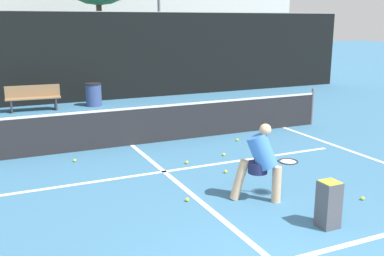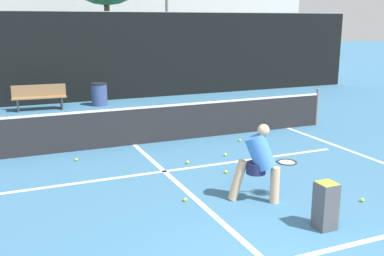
{
  "view_description": "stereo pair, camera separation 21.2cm",
  "coord_description": "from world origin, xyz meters",
  "px_view_note": "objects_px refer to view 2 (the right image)",
  "views": [
    {
      "loc": [
        -3.08,
        -3.59,
        2.97
      ],
      "look_at": [
        0.44,
        4.1,
        0.95
      ],
      "focal_mm": 42.0,
      "sensor_mm": 36.0,
      "label": 1
    },
    {
      "loc": [
        -2.88,
        -3.67,
        2.97
      ],
      "look_at": [
        0.44,
        4.1,
        0.95
      ],
      "focal_mm": 42.0,
      "sensor_mm": 36.0,
      "label": 2
    }
  ],
  "objects_px": {
    "courtside_bench": "(39,96)",
    "trash_bin": "(99,94)",
    "ball_hopper": "(326,205)",
    "parked_car": "(97,73)",
    "player_practicing": "(259,161)"
  },
  "relations": [
    {
      "from": "ball_hopper",
      "to": "parked_car",
      "type": "relative_size",
      "value": 0.16
    },
    {
      "from": "ball_hopper",
      "to": "courtside_bench",
      "type": "bearing_deg",
      "value": 105.26
    },
    {
      "from": "player_practicing",
      "to": "ball_hopper",
      "type": "height_order",
      "value": "player_practicing"
    },
    {
      "from": "ball_hopper",
      "to": "courtside_bench",
      "type": "relative_size",
      "value": 0.4
    },
    {
      "from": "trash_bin",
      "to": "parked_car",
      "type": "height_order",
      "value": "parked_car"
    },
    {
      "from": "ball_hopper",
      "to": "trash_bin",
      "type": "distance_m",
      "value": 11.18
    },
    {
      "from": "ball_hopper",
      "to": "trash_bin",
      "type": "relative_size",
      "value": 0.87
    },
    {
      "from": "courtside_bench",
      "to": "parked_car",
      "type": "relative_size",
      "value": 0.41
    },
    {
      "from": "parked_car",
      "to": "ball_hopper",
      "type": "bearing_deg",
      "value": -89.91
    },
    {
      "from": "courtside_bench",
      "to": "trash_bin",
      "type": "distance_m",
      "value": 2.06
    },
    {
      "from": "player_practicing",
      "to": "trash_bin",
      "type": "distance_m",
      "value": 9.9
    },
    {
      "from": "player_practicing",
      "to": "ball_hopper",
      "type": "bearing_deg",
      "value": -40.55
    },
    {
      "from": "player_practicing",
      "to": "courtside_bench",
      "type": "bearing_deg",
      "value": 138.39
    },
    {
      "from": "trash_bin",
      "to": "parked_car",
      "type": "distance_m",
      "value": 5.21
    },
    {
      "from": "courtside_bench",
      "to": "trash_bin",
      "type": "bearing_deg",
      "value": 5.36
    }
  ]
}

